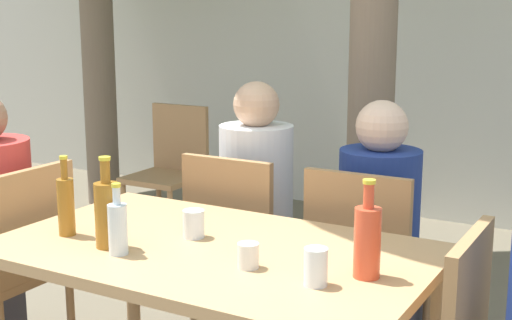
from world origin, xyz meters
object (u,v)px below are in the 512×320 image
amber_bottle_2 (66,205)px  soda_bottle_0 (367,240)px  person_seated_2 (265,222)px  drinking_glass_1 (248,256)px  dining_table_front (213,269)px  patio_chair_4 (171,165)px  drinking_glass_2 (194,224)px  patio_chair_3 (365,262)px  amber_bottle_1 (107,212)px  drinking_glass_0 (316,267)px  patio_chair_0 (16,259)px  water_bottle_3 (118,227)px  person_seated_3 (385,246)px  patio_chair_2 (240,240)px

amber_bottle_2 → soda_bottle_0: bearing=7.2°
person_seated_2 → drinking_glass_1: person_seated_2 is taller
dining_table_front → drinking_glass_1: (0.21, -0.12, 0.12)m
patio_chair_4 → drinking_glass_2: 2.30m
patio_chair_3 → amber_bottle_1: (-0.61, -0.86, 0.34)m
drinking_glass_0 → drinking_glass_2: size_ratio=1.13×
soda_bottle_0 → drinking_glass_2: soda_bottle_0 is taller
patio_chair_0 → drinking_glass_1: 1.22m
dining_table_front → amber_bottle_1: size_ratio=4.73×
patio_chair_4 → person_seated_2: bearing=-36.8°
patio_chair_4 → amber_bottle_1: amber_bottle_1 is taller
person_seated_2 → drinking_glass_0: (0.76, -1.06, 0.25)m
water_bottle_3 → drinking_glass_0: size_ratio=2.12×
patio_chair_3 → drinking_glass_1: (-0.09, -0.80, 0.26)m
patio_chair_4 → person_seated_3: person_seated_3 is taller
person_seated_3 → soda_bottle_0: bearing=105.8°
drinking_glass_0 → drinking_glass_1: bearing=173.5°
patio_chair_2 → water_bottle_3: size_ratio=3.85×
soda_bottle_0 → water_bottle_3: size_ratio=1.26×
patio_chair_4 → person_seated_3: size_ratio=0.78×
water_bottle_3 → drinking_glass_0: (0.69, 0.07, -0.04)m
patio_chair_3 → drinking_glass_2: size_ratio=9.28×
person_seated_2 → drinking_glass_1: 1.18m
amber_bottle_1 → drinking_glass_2: amber_bottle_1 is taller
drinking_glass_0 → dining_table_front: bearing=162.1°
person_seated_3 → amber_bottle_1: bearing=61.0°
person_seated_3 → drinking_glass_2: person_seated_3 is taller
amber_bottle_1 → person_seated_2: bearing=89.4°
patio_chair_3 → drinking_glass_0: (0.16, -0.83, 0.27)m
patio_chair_3 → drinking_glass_1: 0.85m
dining_table_front → water_bottle_3: water_bottle_3 is taller
patio_chair_4 → dining_table_front: bearing=-50.2°
patio_chair_4 → patio_chair_0: bearing=-73.2°
patio_chair_2 → drinking_glass_1: patio_chair_2 is taller
dining_table_front → patio_chair_3: size_ratio=1.60×
patio_chair_0 → amber_bottle_2: amber_bottle_2 is taller
person_seated_3 → drinking_glass_2: 1.00m
patio_chair_2 → drinking_glass_2: 0.71m
drinking_glass_1 → drinking_glass_2: bearing=152.0°
soda_bottle_0 → water_bottle_3: bearing=-165.3°
patio_chair_0 → amber_bottle_1: size_ratio=2.95×
amber_bottle_2 → water_bottle_3: (0.30, -0.07, -0.02)m
person_seated_3 → drinking_glass_1: (-0.09, -1.04, 0.26)m
patio_chair_0 → patio_chair_2: 0.96m
patio_chair_0 → person_seated_2: size_ratio=0.75×
dining_table_front → drinking_glass_0: size_ratio=13.12×
person_seated_2 → amber_bottle_1: (-0.01, -1.10, 0.32)m
patio_chair_2 → drinking_glass_0: 1.15m
amber_bottle_1 → amber_bottle_2: amber_bottle_1 is taller
person_seated_2 → patio_chair_4: bearing=-36.8°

